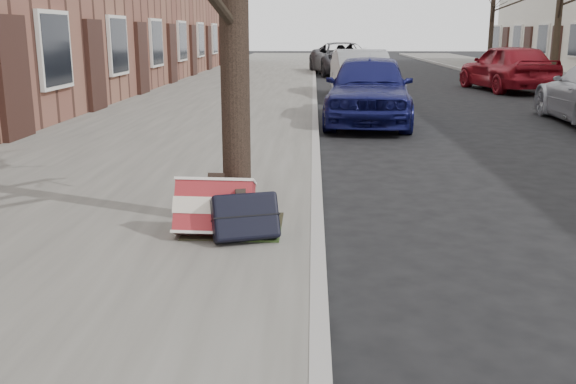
{
  "coord_description": "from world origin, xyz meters",
  "views": [
    {
      "loc": [
        -1.3,
        -4.33,
        1.83
      ],
      "look_at": [
        -1.5,
        0.8,
        0.55
      ],
      "focal_mm": 40.0,
      "sensor_mm": 36.0,
      "label": 1
    }
  ],
  "objects_px": {
    "suitcase_red": "(214,208)",
    "car_near_mid": "(361,74)",
    "car_near_front": "(369,89)",
    "suitcase_navy": "(245,216)"
  },
  "relations": [
    {
      "from": "car_near_front",
      "to": "suitcase_red",
      "type": "bearing_deg",
      "value": -98.47
    },
    {
      "from": "suitcase_navy",
      "to": "car_near_mid",
      "type": "relative_size",
      "value": 0.14
    },
    {
      "from": "suitcase_navy",
      "to": "car_near_mid",
      "type": "bearing_deg",
      "value": 63.93
    },
    {
      "from": "suitcase_red",
      "to": "suitcase_navy",
      "type": "xyz_separation_m",
      "value": [
        0.28,
        -0.12,
        -0.04
      ]
    },
    {
      "from": "suitcase_navy",
      "to": "car_near_front",
      "type": "distance_m",
      "value": 8.23
    },
    {
      "from": "suitcase_navy",
      "to": "suitcase_red",
      "type": "bearing_deg",
      "value": 138.78
    },
    {
      "from": "car_near_front",
      "to": "car_near_mid",
      "type": "relative_size",
      "value": 1.02
    },
    {
      "from": "suitcase_navy",
      "to": "car_near_front",
      "type": "bearing_deg",
      "value": 60.23
    },
    {
      "from": "suitcase_navy",
      "to": "car_near_front",
      "type": "height_order",
      "value": "car_near_front"
    },
    {
      "from": "suitcase_red",
      "to": "car_near_mid",
      "type": "bearing_deg",
      "value": 84.31
    }
  ]
}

